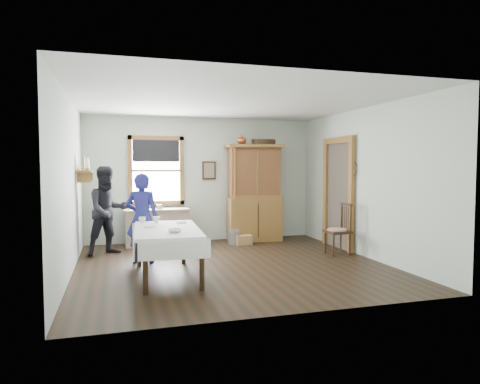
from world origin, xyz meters
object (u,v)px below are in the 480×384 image
(woman_blue, at_px, (142,222))
(figure_dark, at_px, (108,214))
(work_counter, at_px, (157,227))
(wicker_basket, at_px, (243,240))
(pail, at_px, (234,237))
(china_hutch, at_px, (254,193))
(spindle_chair, at_px, (337,229))
(dining_table, at_px, (167,253))

(woman_blue, height_order, figure_dark, figure_dark)
(work_counter, bearing_deg, figure_dark, -144.71)
(wicker_basket, bearing_deg, pail, 148.79)
(china_hutch, distance_m, spindle_chair, 2.24)
(pail, distance_m, figure_dark, 2.64)
(pail, bearing_deg, wicker_basket, -31.21)
(spindle_chair, xyz_separation_m, figure_dark, (-4.08, 1.26, 0.28))
(wicker_basket, bearing_deg, spindle_chair, -48.10)
(spindle_chair, xyz_separation_m, wicker_basket, (-1.36, 1.52, -0.39))
(china_hutch, height_order, pail, china_hutch)
(china_hutch, bearing_deg, dining_table, -126.37)
(pail, relative_size, wicker_basket, 0.82)
(figure_dark, bearing_deg, dining_table, -89.19)
(wicker_basket, relative_size, figure_dark, 0.22)
(work_counter, bearing_deg, woman_blue, -104.66)
(spindle_chair, relative_size, woman_blue, 0.68)
(spindle_chair, bearing_deg, woman_blue, 172.21)
(china_hutch, bearing_deg, wicker_basket, -128.97)
(work_counter, height_order, china_hutch, china_hutch)
(work_counter, relative_size, woman_blue, 0.94)
(dining_table, height_order, pail, dining_table)
(china_hutch, height_order, figure_dark, china_hutch)
(work_counter, xyz_separation_m, wicker_basket, (1.75, -0.45, -0.28))
(dining_table, height_order, wicker_basket, dining_table)
(spindle_chair, bearing_deg, dining_table, -169.50)
(china_hutch, xyz_separation_m, figure_dark, (-3.09, -0.67, -0.30))
(work_counter, relative_size, china_hutch, 0.63)
(dining_table, relative_size, wicker_basket, 5.51)
(wicker_basket, bearing_deg, dining_table, -129.61)
(figure_dark, bearing_deg, china_hutch, -10.74)
(china_hutch, xyz_separation_m, dining_table, (-2.22, -2.64, -0.69))
(pail, bearing_deg, china_hutch, 28.34)
(china_hutch, height_order, spindle_chair, china_hutch)
(spindle_chair, bearing_deg, wicker_basket, 129.80)
(dining_table, bearing_deg, work_counter, 87.99)
(work_counter, height_order, figure_dark, figure_dark)
(wicker_basket, height_order, woman_blue, woman_blue)
(pail, relative_size, woman_blue, 0.19)
(china_hutch, height_order, dining_table, china_hutch)
(woman_blue, bearing_deg, wicker_basket, -133.80)
(work_counter, distance_m, china_hutch, 2.23)
(pail, xyz_separation_m, figure_dark, (-2.54, -0.37, 0.62))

